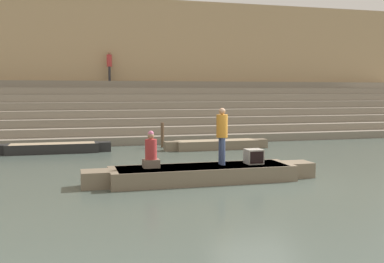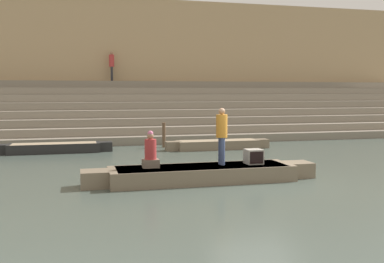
{
  "view_description": "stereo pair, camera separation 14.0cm",
  "coord_description": "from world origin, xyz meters",
  "px_view_note": "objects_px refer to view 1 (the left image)",
  "views": [
    {
      "loc": [
        -5.15,
        -12.07,
        2.59
      ],
      "look_at": [
        -1.56,
        1.43,
        1.36
      ],
      "focal_mm": 42.0,
      "sensor_mm": 36.0,
      "label": 1
    },
    {
      "loc": [
        -5.02,
        -12.11,
        2.59
      ],
      "look_at": [
        -1.56,
        1.43,
        1.36
      ],
      "focal_mm": 42.0,
      "sensor_mm": 36.0,
      "label": 2
    }
  ],
  "objects_px": {
    "person_rowing": "(151,153)",
    "person_on_steps": "(109,64)",
    "tv_set": "(254,156)",
    "mooring_post": "(162,135)",
    "rowboat_main": "(203,173)",
    "moored_boat_distant": "(53,148)",
    "moored_boat_shore": "(217,144)",
    "person_standing": "(222,132)"
  },
  "relations": [
    {
      "from": "person_rowing",
      "to": "person_on_steps",
      "type": "distance_m",
      "value": 15.1
    },
    {
      "from": "tv_set",
      "to": "person_on_steps",
      "type": "relative_size",
      "value": 0.28
    },
    {
      "from": "person_on_steps",
      "to": "mooring_post",
      "type": "bearing_deg",
      "value": -21.03
    },
    {
      "from": "tv_set",
      "to": "person_on_steps",
      "type": "height_order",
      "value": "person_on_steps"
    },
    {
      "from": "rowboat_main",
      "to": "mooring_post",
      "type": "bearing_deg",
      "value": 84.64
    },
    {
      "from": "moored_boat_distant",
      "to": "rowboat_main",
      "type": "bearing_deg",
      "value": -53.03
    },
    {
      "from": "tv_set",
      "to": "mooring_post",
      "type": "distance_m",
      "value": 8.3
    },
    {
      "from": "moored_boat_distant",
      "to": "mooring_post",
      "type": "height_order",
      "value": "mooring_post"
    },
    {
      "from": "moored_boat_shore",
      "to": "rowboat_main",
      "type": "bearing_deg",
      "value": -106.59
    },
    {
      "from": "tv_set",
      "to": "mooring_post",
      "type": "bearing_deg",
      "value": 97.39
    },
    {
      "from": "person_rowing",
      "to": "tv_set",
      "type": "relative_size",
      "value": 2.12
    },
    {
      "from": "rowboat_main",
      "to": "moored_boat_distant",
      "type": "distance_m",
      "value": 8.76
    },
    {
      "from": "moored_boat_distant",
      "to": "person_on_steps",
      "type": "xyz_separation_m",
      "value": [
        3.01,
        7.29,
        4.04
      ]
    },
    {
      "from": "moored_boat_shore",
      "to": "person_on_steps",
      "type": "distance_m",
      "value": 9.78
    },
    {
      "from": "mooring_post",
      "to": "tv_set",
      "type": "bearing_deg",
      "value": -82.03
    },
    {
      "from": "person_rowing",
      "to": "rowboat_main",
      "type": "bearing_deg",
      "value": 8.8
    },
    {
      "from": "moored_boat_shore",
      "to": "mooring_post",
      "type": "distance_m",
      "value": 2.61
    },
    {
      "from": "person_standing",
      "to": "tv_set",
      "type": "relative_size",
      "value": 3.37
    },
    {
      "from": "moored_boat_distant",
      "to": "person_on_steps",
      "type": "bearing_deg",
      "value": 74.08
    },
    {
      "from": "rowboat_main",
      "to": "moored_boat_shore",
      "type": "xyz_separation_m",
      "value": [
        2.69,
        6.95,
        -0.03
      ]
    },
    {
      "from": "tv_set",
      "to": "mooring_post",
      "type": "relative_size",
      "value": 0.42
    },
    {
      "from": "rowboat_main",
      "to": "moored_boat_shore",
      "type": "bearing_deg",
      "value": 66.57
    },
    {
      "from": "mooring_post",
      "to": "moored_boat_distant",
      "type": "bearing_deg",
      "value": -171.96
    },
    {
      "from": "person_standing",
      "to": "person_on_steps",
      "type": "height_order",
      "value": "person_on_steps"
    },
    {
      "from": "rowboat_main",
      "to": "person_rowing",
      "type": "xyz_separation_m",
      "value": [
        -1.48,
        0.13,
        0.63
      ]
    },
    {
      "from": "person_rowing",
      "to": "moored_boat_distant",
      "type": "bearing_deg",
      "value": 125.4
    },
    {
      "from": "person_rowing",
      "to": "mooring_post",
      "type": "height_order",
      "value": "person_rowing"
    },
    {
      "from": "moored_boat_shore",
      "to": "mooring_post",
      "type": "bearing_deg",
      "value": 154.69
    },
    {
      "from": "rowboat_main",
      "to": "mooring_post",
      "type": "xyz_separation_m",
      "value": [
        0.44,
        8.24,
        0.34
      ]
    },
    {
      "from": "moored_boat_shore",
      "to": "mooring_post",
      "type": "height_order",
      "value": "mooring_post"
    },
    {
      "from": "person_rowing",
      "to": "person_on_steps",
      "type": "height_order",
      "value": "person_on_steps"
    },
    {
      "from": "person_standing",
      "to": "person_on_steps",
      "type": "relative_size",
      "value": 0.95
    },
    {
      "from": "tv_set",
      "to": "mooring_post",
      "type": "xyz_separation_m",
      "value": [
        -1.15,
        8.22,
        -0.09
      ]
    },
    {
      "from": "moored_boat_shore",
      "to": "moored_boat_distant",
      "type": "relative_size",
      "value": 0.99
    },
    {
      "from": "rowboat_main",
      "to": "moored_boat_distant",
      "type": "bearing_deg",
      "value": 118.18
    },
    {
      "from": "moored_boat_distant",
      "to": "person_standing",
      "type": "bearing_deg",
      "value": -49.25
    },
    {
      "from": "person_on_steps",
      "to": "person_rowing",
      "type": "bearing_deg",
      "value": -37.08
    },
    {
      "from": "mooring_post",
      "to": "rowboat_main",
      "type": "bearing_deg",
      "value": -93.07
    },
    {
      "from": "rowboat_main",
      "to": "person_on_steps",
      "type": "height_order",
      "value": "person_on_steps"
    },
    {
      "from": "person_standing",
      "to": "person_rowing",
      "type": "distance_m",
      "value": 2.17
    },
    {
      "from": "person_rowing",
      "to": "moored_boat_shore",
      "type": "xyz_separation_m",
      "value": [
        4.17,
        6.82,
        -0.66
      ]
    },
    {
      "from": "person_rowing",
      "to": "tv_set",
      "type": "bearing_deg",
      "value": 11.59
    }
  ]
}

